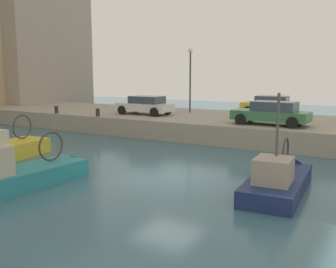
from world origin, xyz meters
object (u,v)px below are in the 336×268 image
(fishing_boat_navy, at_px, (279,186))
(parked_car_green, at_px, (272,113))
(mooring_bollard_south, at_px, (98,112))
(quay_streetlamp, at_px, (190,69))
(fishing_boat_teal, at_px, (24,182))
(mooring_bollard_mid, at_px, (56,110))
(parked_car_yellow, at_px, (270,105))
(fishing_boat_yellow, at_px, (8,156))
(parked_car_white, at_px, (145,105))

(fishing_boat_navy, distance_m, parked_car_green, 9.04)
(fishing_boat_navy, height_order, mooring_bollard_south, fishing_boat_navy)
(mooring_bollard_south, distance_m, quay_streetlamp, 7.70)
(fishing_boat_teal, xyz_separation_m, parked_car_green, (12.89, -5.61, 1.74))
(mooring_bollard_south, distance_m, mooring_bollard_mid, 4.00)
(parked_car_green, bearing_deg, parked_car_yellow, 16.69)
(fishing_boat_teal, xyz_separation_m, mooring_bollard_mid, (11.25, 10.05, 1.31))
(quay_streetlamp, bearing_deg, fishing_boat_yellow, 168.20)
(parked_car_white, bearing_deg, fishing_boat_teal, -164.47)
(parked_car_white, xyz_separation_m, mooring_bollard_mid, (-2.72, 6.17, -0.42))
(mooring_bollard_south, bearing_deg, parked_car_yellow, -55.06)
(fishing_boat_teal, height_order, mooring_bollard_south, fishing_boat_teal)
(fishing_boat_teal, relative_size, quay_streetlamp, 1.32)
(fishing_boat_yellow, bearing_deg, quay_streetlamp, -11.80)
(fishing_boat_navy, height_order, mooring_bollard_mid, fishing_boat_navy)
(parked_car_yellow, height_order, quay_streetlamp, quay_streetlamp)
(mooring_bollard_mid, bearing_deg, parked_car_yellow, -63.44)
(fishing_boat_yellow, bearing_deg, fishing_boat_teal, -121.29)
(parked_car_green, relative_size, mooring_bollard_south, 8.05)
(fishing_boat_navy, xyz_separation_m, quay_streetlamp, (12.44, 10.06, 4.33))
(fishing_boat_teal, distance_m, quay_streetlamp, 17.52)
(fishing_boat_yellow, bearing_deg, mooring_bollard_south, 9.25)
(parked_car_yellow, bearing_deg, parked_car_green, -163.31)
(fishing_boat_teal, height_order, quay_streetlamp, quay_streetlamp)
(parked_car_green, distance_m, parked_car_yellow, 5.61)
(parked_car_green, height_order, quay_streetlamp, quay_streetlamp)
(fishing_boat_yellow, distance_m, parked_car_green, 14.50)
(parked_car_yellow, bearing_deg, mooring_bollard_south, 124.94)
(fishing_boat_teal, relative_size, mooring_bollard_mid, 11.56)
(fishing_boat_yellow, bearing_deg, mooring_bollard_mid, 32.57)
(fishing_boat_navy, relative_size, quay_streetlamp, 1.18)
(fishing_boat_yellow, relative_size, mooring_bollard_mid, 10.49)
(fishing_boat_navy, distance_m, mooring_bollard_south, 15.95)
(parked_car_green, bearing_deg, mooring_bollard_south, 98.02)
(fishing_boat_teal, height_order, parked_car_green, fishing_boat_teal)
(parked_car_green, xyz_separation_m, quay_streetlamp, (4.01, 7.36, 2.55))
(fishing_boat_yellow, distance_m, parked_car_white, 11.29)
(mooring_bollard_south, bearing_deg, quay_streetlamp, -37.31)
(parked_car_white, bearing_deg, mooring_bollard_south, 141.39)
(fishing_boat_yellow, height_order, parked_car_green, fishing_boat_yellow)
(fishing_boat_yellow, relative_size, mooring_bollard_south, 10.49)
(parked_car_green, height_order, mooring_bollard_mid, parked_car_green)
(parked_car_yellow, relative_size, mooring_bollard_mid, 7.17)
(fishing_boat_teal, xyz_separation_m, fishing_boat_yellow, (2.84, 4.68, -0.05))
(parked_car_green, relative_size, mooring_bollard_mid, 8.05)
(parked_car_white, distance_m, parked_car_green, 9.56)
(fishing_boat_yellow, xyz_separation_m, parked_car_green, (10.05, -10.29, 1.79))
(fishing_boat_teal, xyz_separation_m, parked_car_yellow, (18.27, -4.00, 1.75))
(fishing_boat_navy, height_order, parked_car_yellow, fishing_boat_navy)
(parked_car_yellow, bearing_deg, quay_streetlamp, 103.44)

